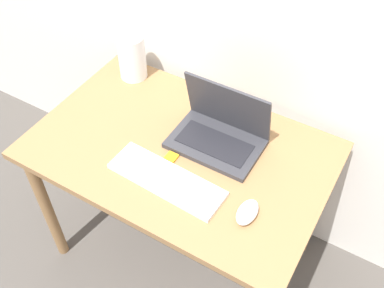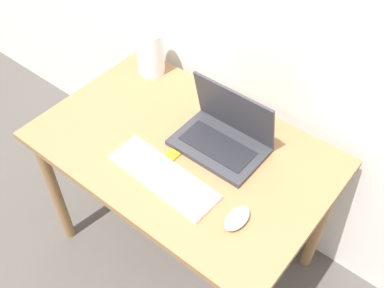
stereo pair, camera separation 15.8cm
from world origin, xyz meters
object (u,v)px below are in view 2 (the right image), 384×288
mouse (237,218)px  mp3_player (172,156)px  laptop (224,134)px  vase (150,44)px  keyboard (163,176)px

mouse → mp3_player: bearing=167.0°
mp3_player → laptop: bearing=58.6°
laptop → vase: bearing=162.9°
keyboard → mouse: mouse is taller
keyboard → mouse: bearing=2.8°
vase → mp3_player: (0.41, -0.33, -0.14)m
laptop → mouse: bearing=-46.8°
laptop → keyboard: (-0.07, -0.27, -0.04)m
keyboard → vase: vase is taller
keyboard → mp3_player: (-0.04, 0.10, -0.01)m
laptop → mp3_player: size_ratio=6.14×
laptop → mouse: 0.36m
laptop → keyboard: 0.28m
vase → mp3_player: bearing=-39.4°
laptop → vase: size_ratio=1.18×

